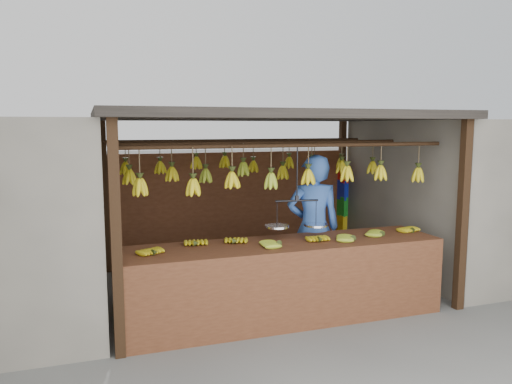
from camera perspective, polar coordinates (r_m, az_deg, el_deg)
name	(u,v)px	position (r m, az deg, el deg)	size (l,w,h in m)	color
ground	(263,288)	(7.01, 0.80, -10.90)	(80.00, 80.00, 0.00)	#5B5B57
stall	(255,144)	(6.96, -0.08, 5.51)	(4.30, 3.30, 2.40)	black
neighbor_right	(478,194)	(8.62, 23.99, -0.22)	(3.00, 3.00, 2.30)	slate
counter	(288,261)	(5.65, 3.72, -7.92)	(3.71, 0.85, 0.96)	#572E1A
hanging_bananas	(263,171)	(6.68, 0.76, 2.43)	(3.63, 2.24, 0.40)	gold
balance_scale	(297,221)	(5.85, 4.66, -3.38)	(0.74, 0.35, 0.95)	black
vendor	(313,228)	(6.40, 6.57, -4.09)	(0.68, 0.45, 1.87)	#3359A5
bag_bundles	(342,198)	(8.77, 9.85, -0.73)	(0.08, 0.26, 1.25)	red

